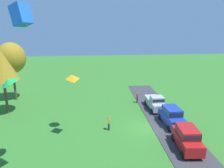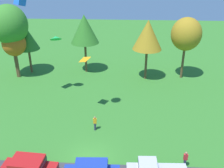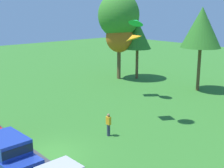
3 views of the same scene
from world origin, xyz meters
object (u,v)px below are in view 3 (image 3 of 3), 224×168
(car_suv_near_entrance, at_px, (7,154))
(person_watching_sky, at_px, (109,125))
(tree_far_right, at_px, (119,15))
(tree_center_back, at_px, (137,35))
(tree_left_of_center, at_px, (119,38))
(kite_delta_topmost, at_px, (136,22))
(tree_right_of_center, at_px, (202,28))
(kite_diamond_near_flag, at_px, (132,37))

(car_suv_near_entrance, bearing_deg, person_watching_sky, 94.33)
(tree_far_right, relative_size, tree_center_back, 1.48)
(car_suv_near_entrance, relative_size, tree_left_of_center, 0.63)
(tree_far_right, bearing_deg, car_suv_near_entrance, -56.06)
(tree_center_back, height_order, kite_delta_topmost, kite_delta_topmost)
(tree_right_of_center, bearing_deg, tree_center_back, -174.87)
(car_suv_near_entrance, height_order, kite_diamond_near_flag, kite_diamond_near_flag)
(kite_delta_topmost, bearing_deg, tree_far_right, 148.34)
(tree_center_back, xyz_separation_m, kite_delta_topmost, (6.38, -6.77, 2.12))
(tree_left_of_center, bearing_deg, tree_center_back, 55.63)
(tree_center_back, height_order, tree_right_of_center, tree_right_of_center)
(tree_left_of_center, relative_size, tree_right_of_center, 0.79)
(tree_far_right, xyz_separation_m, tree_center_back, (1.58, 1.87, -2.51))
(tree_right_of_center, height_order, kite_delta_topmost, tree_right_of_center)
(tree_far_right, distance_m, tree_right_of_center, 10.88)
(tree_center_back, relative_size, kite_delta_topmost, 5.02)
(kite_delta_topmost, bearing_deg, tree_left_of_center, 147.93)
(person_watching_sky, relative_size, kite_diamond_near_flag, 1.56)
(kite_diamond_near_flag, bearing_deg, person_watching_sky, -68.44)
(car_suv_near_entrance, relative_size, tree_center_back, 0.62)
(tree_right_of_center, bearing_deg, kite_delta_topmost, -108.45)
(tree_center_back, bearing_deg, kite_diamond_near_flag, -47.21)
(tree_right_of_center, xyz_separation_m, kite_delta_topmost, (-2.53, -7.57, 0.77))
(person_watching_sky, height_order, tree_right_of_center, tree_right_of_center)
(car_suv_near_entrance, relative_size, kite_diamond_near_flag, 4.27)
(tree_far_right, height_order, tree_right_of_center, tree_far_right)
(person_watching_sky, height_order, tree_far_right, tree_far_right)
(tree_right_of_center, relative_size, kite_delta_topmost, 6.19)
(car_suv_near_entrance, relative_size, kite_delta_topmost, 3.12)
(person_watching_sky, relative_size, tree_right_of_center, 0.18)
(person_watching_sky, bearing_deg, tree_far_right, 135.62)
(tree_right_of_center, xyz_separation_m, kite_diamond_near_flag, (1.73, -12.29, -0.15))
(person_watching_sky, relative_size, kite_delta_topmost, 1.14)
(tree_right_of_center, relative_size, kite_diamond_near_flag, 8.47)
(person_watching_sky, distance_m, tree_center_back, 20.11)
(car_suv_near_entrance, bearing_deg, kite_delta_topmost, 111.23)
(tree_center_back, bearing_deg, car_suv_near_entrance, -61.17)
(person_watching_sky, distance_m, tree_far_right, 20.54)
(kite_delta_topmost, relative_size, kite_diamond_near_flag, 1.37)
(car_suv_near_entrance, distance_m, person_watching_sky, 7.87)
(tree_right_of_center, bearing_deg, tree_far_right, -165.72)
(car_suv_near_entrance, distance_m, tree_left_of_center, 25.76)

